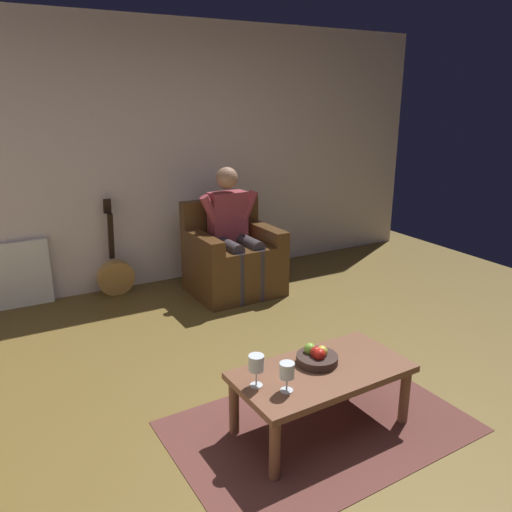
# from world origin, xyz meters

# --- Properties ---
(ground_plane) EXTENTS (7.31, 7.31, 0.00)m
(ground_plane) POSITION_xyz_m (0.00, 0.00, 0.00)
(ground_plane) COLOR brown
(wall_back) EXTENTS (6.49, 0.06, 2.62)m
(wall_back) POSITION_xyz_m (0.00, -2.91, 1.31)
(wall_back) COLOR silver
(wall_back) RESTS_ON ground
(rug) EXTENTS (1.77, 1.20, 0.01)m
(rug) POSITION_xyz_m (0.02, 0.02, 0.00)
(rug) COLOR brown
(rug) RESTS_ON ground
(armchair) EXTENTS (0.85, 0.74, 0.91)m
(armchair) POSITION_xyz_m (-0.52, -2.22, 0.33)
(armchair) COLOR #4F3218
(armchair) RESTS_ON ground
(person_seated) EXTENTS (0.63, 0.61, 1.25)m
(person_seated) POSITION_xyz_m (-0.52, -2.19, 0.67)
(person_seated) COLOR #943740
(person_seated) RESTS_ON ground
(coffee_table) EXTENTS (1.05, 0.57, 0.39)m
(coffee_table) POSITION_xyz_m (0.02, 0.02, 0.33)
(coffee_table) COLOR brown
(coffee_table) RESTS_ON ground
(guitar) EXTENTS (0.36, 0.21, 0.96)m
(guitar) POSITION_xyz_m (0.54, -2.70, 0.21)
(guitar) COLOR #B28244
(guitar) RESTS_ON ground
(radiator) EXTENTS (0.66, 0.06, 0.63)m
(radiator) POSITION_xyz_m (1.45, -2.84, 0.31)
(radiator) COLOR white
(radiator) RESTS_ON ground
(wine_glass_near) EXTENTS (0.08, 0.08, 0.17)m
(wine_glass_near) POSITION_xyz_m (0.33, 0.11, 0.50)
(wine_glass_near) COLOR silver
(wine_glass_near) RESTS_ON coffee_table
(wine_glass_far) EXTENTS (0.09, 0.09, 0.18)m
(wine_glass_far) POSITION_xyz_m (0.44, -0.01, 0.52)
(wine_glass_far) COLOR silver
(wine_glass_far) RESTS_ON coffee_table
(fruit_bowl) EXTENTS (0.25, 0.25, 0.11)m
(fruit_bowl) POSITION_xyz_m (0.01, -0.05, 0.43)
(fruit_bowl) COLOR #34241F
(fruit_bowl) RESTS_ON coffee_table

